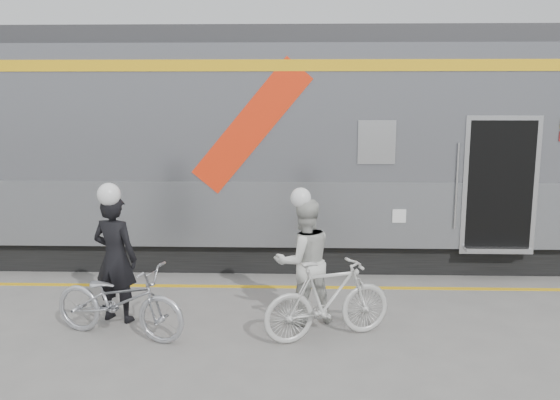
{
  "coord_description": "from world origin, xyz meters",
  "views": [
    {
      "loc": [
        0.78,
        -6.8,
        3.02
      ],
      "look_at": [
        0.52,
        1.6,
        1.5
      ],
      "focal_mm": 38.0,
      "sensor_mm": 36.0,
      "label": 1
    }
  ],
  "objects_px": {
    "bicycle_left": "(119,301)",
    "woman": "(304,261)",
    "man": "(115,258)",
    "bicycle_right": "(328,300)"
  },
  "relations": [
    {
      "from": "woman",
      "to": "man",
      "type": "bearing_deg",
      "value": -20.63
    },
    {
      "from": "woman",
      "to": "bicycle_right",
      "type": "relative_size",
      "value": 0.99
    },
    {
      "from": "woman",
      "to": "bicycle_left",
      "type": "bearing_deg",
      "value": -7.17
    },
    {
      "from": "bicycle_left",
      "to": "woman",
      "type": "height_order",
      "value": "woman"
    },
    {
      "from": "man",
      "to": "bicycle_left",
      "type": "xyz_separation_m",
      "value": [
        0.2,
        -0.55,
        -0.39
      ]
    },
    {
      "from": "bicycle_right",
      "to": "man",
      "type": "bearing_deg",
      "value": 58.18
    },
    {
      "from": "bicycle_left",
      "to": "bicycle_right",
      "type": "distance_m",
      "value": 2.6
    },
    {
      "from": "man",
      "to": "woman",
      "type": "distance_m",
      "value": 2.5
    },
    {
      "from": "bicycle_left",
      "to": "woman",
      "type": "distance_m",
      "value": 2.4
    },
    {
      "from": "man",
      "to": "bicycle_right",
      "type": "height_order",
      "value": "man"
    }
  ]
}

